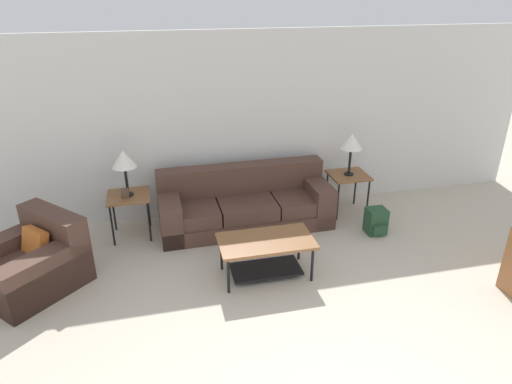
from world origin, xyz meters
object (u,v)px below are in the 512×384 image
coffee_table (266,249)px  side_table_right (348,178)px  armchair (32,263)px  table_lamp_right (352,142)px  couch (245,205)px  backpack (376,221)px  table_lamp_left (124,160)px  side_table_left (129,199)px

coffee_table → side_table_right: side_table_right is taller
armchair → table_lamp_right: size_ratio=2.24×
couch → armchair: size_ratio=1.72×
side_table_right → backpack: (0.14, -0.69, -0.37)m
table_lamp_right → backpack: size_ratio=1.73×
coffee_table → couch: bearing=88.8°
armchair → backpack: armchair is taller
armchair → table_lamp_right: table_lamp_right is taller
couch → backpack: 1.82m
couch → table_lamp_left: 1.75m
couch → coffee_table: (-0.03, -1.28, 0.05)m
couch → table_lamp_left: (-1.56, 0.05, 0.80)m
armchair → backpack: size_ratio=3.87×
table_lamp_right → backpack: bearing=-79.0°
side_table_right → side_table_left: bearing=180.0°
couch → backpack: couch is taller
armchair → table_lamp_left: (1.06, 0.91, 0.81)m
backpack → armchair: bearing=-177.2°
side_table_right → table_lamp_left: table_lamp_left is taller
table_lamp_left → table_lamp_right: size_ratio=1.00×
side_table_left → side_table_right: 3.11m
coffee_table → side_table_left: (-1.53, 1.32, 0.19)m
table_lamp_left → table_lamp_right: bearing=0.0°
backpack → coffee_table: bearing=-159.9°
armchair → backpack: bearing=2.8°
couch → side_table_right: (1.56, 0.05, 0.24)m
side_table_right → table_lamp_right: bearing=76.0°
side_table_left → table_lamp_right: 3.16m
table_lamp_left → side_table_right: bearing=-0.0°
armchair → coffee_table: size_ratio=1.27×
table_lamp_right → table_lamp_left: bearing=180.0°
couch → side_table_left: 1.58m
backpack → side_table_left: bearing=167.9°
couch → armchair: couch is taller
table_lamp_right → side_table_left: bearing=-180.0°
side_table_left → coffee_table: bearing=-40.8°
table_lamp_left → side_table_left: bearing=-90.0°
table_lamp_right → couch: bearing=-178.3°
side_table_left → armchair: bearing=-139.4°
couch → side_table_right: couch is taller
table_lamp_left → couch: bearing=-1.7°
coffee_table → table_lamp_left: table_lamp_left is taller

